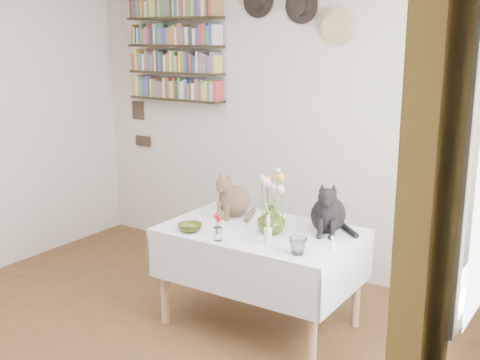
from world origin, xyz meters
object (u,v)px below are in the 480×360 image
Objects in this scene: dining_table at (260,253)px; black_cat at (329,205)px; tabby_cat at (235,193)px; bookshelf_unit at (175,50)px; flower_vase at (271,220)px.

black_cat is (0.40, 0.21, 0.36)m from dining_table.
tabby_cat is (-0.33, 0.18, 0.34)m from dining_table.
bookshelf_unit is (-1.21, 0.83, 0.97)m from tabby_cat.
black_cat reaches higher than flower_vase.
dining_table is at bearing -23.82° from tabby_cat.
dining_table is at bearing -33.29° from bookshelf_unit.
flower_vase is 2.21m from bookshelf_unit.
bookshelf_unit is at bearing 146.71° from dining_table.
black_cat reaches higher than dining_table.
flower_vase is (0.11, -0.04, 0.27)m from dining_table.
bookshelf_unit reaches higher than flower_vase.
dining_table is 0.57m from black_cat.
dining_table is 1.31× the size of bookshelf_unit.
black_cat is 2.30m from bookshelf_unit.
tabby_cat is 0.49m from flower_vase.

